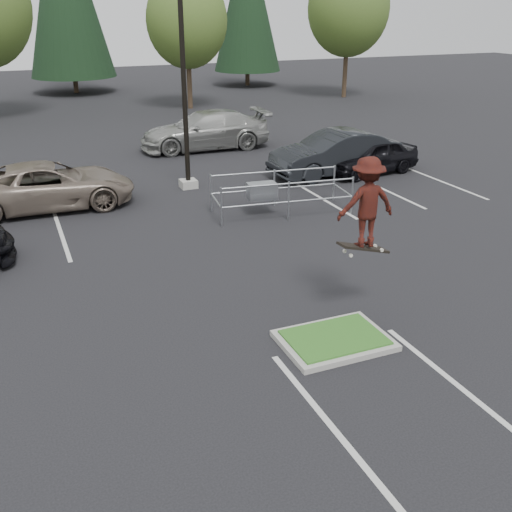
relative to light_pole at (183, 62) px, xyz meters
name	(u,v)px	position (x,y,z in m)	size (l,w,h in m)	color
ground	(334,343)	(-0.50, -12.00, -4.56)	(120.00, 120.00, 0.00)	black
grass_median	(334,340)	(-0.50, -12.00, -4.48)	(2.20, 1.60, 0.16)	gray
stall_lines	(187,250)	(-1.85, -5.98, -4.56)	(22.62, 17.60, 0.01)	beige
light_pole	(183,62)	(0.00, 0.00, 0.00)	(0.70, 0.60, 10.12)	gray
decid_c	(187,24)	(5.49, 17.83, 0.69)	(5.12, 5.12, 8.38)	#38281C
decid_d	(348,11)	(17.49, 18.33, 1.35)	(5.76, 5.76, 9.43)	#38281C
cart_corral	(267,191)	(1.50, -3.94, -3.77)	(4.61, 2.12, 1.26)	#9A9DA2
skateboarder	(367,203)	(0.70, -11.00, -1.98)	(1.32, 0.84, 2.20)	black
car_l_tan	(49,185)	(-5.00, -0.50, -3.78)	(2.58, 5.60, 1.56)	#796A5D
car_r_charc	(335,153)	(6.00, -0.50, -3.68)	(1.86, 5.33, 1.76)	black
car_r_black	(372,156)	(7.50, -0.89, -3.85)	(1.67, 4.16, 1.42)	black
car_far_silver	(205,130)	(2.66, 6.00, -3.67)	(2.48, 6.11, 1.77)	#989994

